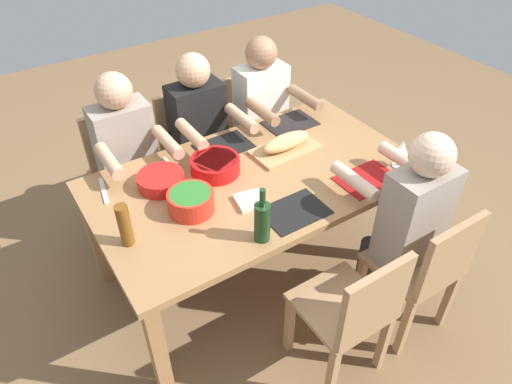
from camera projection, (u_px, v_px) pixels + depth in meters
ground_plane at (256, 268)px, 3.01m from camera, size 8.00×8.00×0.00m
dining_table at (256, 187)px, 2.60m from camera, size 1.78×1.02×0.74m
chair_near_right at (426, 268)px, 2.37m from camera, size 0.40×0.40×0.85m
diner_near_right at (407, 216)px, 2.36m from camera, size 0.41×0.53×1.20m
chair_far_right at (250, 126)px, 3.46m from camera, size 0.40×0.40×0.85m
diner_far_right at (264, 110)px, 3.21m from camera, size 0.41×0.53×1.20m
chair_far_center at (191, 146)px, 3.25m from camera, size 0.40×0.40×0.85m
diner_far_center at (201, 131)px, 3.00m from camera, size 0.41×0.53×1.20m
chair_far_left at (124, 168)px, 3.05m from camera, size 0.40×0.40×0.85m
diner_far_left at (129, 154)px, 2.79m from camera, size 0.41×0.53×1.20m
chair_near_center at (354, 311)px, 2.16m from camera, size 0.40×0.40×0.85m
serving_bowl_fruit at (215, 164)px, 2.55m from camera, size 0.27×0.27×0.09m
serving_bowl_salad at (161, 180)px, 2.45m from camera, size 0.25×0.25×0.07m
serving_bowl_greens at (191, 200)px, 2.29m from camera, size 0.23×0.23×0.11m
cutting_board at (285, 150)px, 2.73m from camera, size 0.41×0.24×0.02m
bread_loaf at (286, 142)px, 2.70m from camera, size 0.32×0.12×0.09m
wine_bottle at (262, 221)px, 2.10m from camera, size 0.08×0.08×0.29m
beer_bottle at (125, 225)px, 2.08m from camera, size 0.06×0.06×0.22m
wine_glass at (402, 149)px, 2.55m from camera, size 0.08×0.08×0.17m
placemat_near_right at (367, 179)px, 2.52m from camera, size 0.32×0.23×0.01m
placemat_far_right at (290, 123)px, 2.98m from camera, size 0.32×0.23×0.01m
placemat_far_center at (224, 146)px, 2.77m from camera, size 0.32×0.23×0.01m
fork_far_left at (170, 164)px, 2.63m from camera, size 0.02×0.17×0.01m
placemat_near_center at (295, 211)px, 2.31m from camera, size 0.32×0.23×0.01m
carving_knife at (104, 191)px, 2.44m from camera, size 0.06×0.23×0.01m
napkin_stack at (250, 201)px, 2.36m from camera, size 0.16×0.16×0.02m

